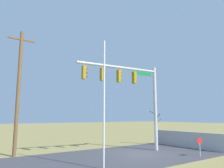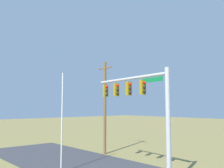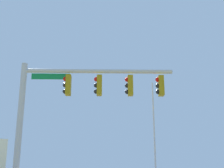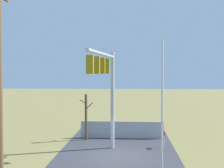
{
  "view_description": "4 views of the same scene",
  "coord_description": "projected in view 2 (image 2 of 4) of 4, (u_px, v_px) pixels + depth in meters",
  "views": [
    {
      "loc": [
        -11.19,
        -12.19,
        2.73
      ],
      "look_at": [
        -2.04,
        0.65,
        5.13
      ],
      "focal_mm": 34.37,
      "sensor_mm": 36.0,
      "label": 1
    },
    {
      "loc": [
        10.63,
        -11.47,
        4.61
      ],
      "look_at": [
        -2.17,
        0.09,
        6.19
      ],
      "focal_mm": 39.1,
      "sensor_mm": 36.0,
      "label": 2
    },
    {
      "loc": [
        -0.02,
        13.89,
        2.25
      ],
      "look_at": [
        -1.93,
        0.24,
        6.11
      ],
      "focal_mm": 46.63,
      "sensor_mm": 36.0,
      "label": 3
    },
    {
      "loc": [
        -19.24,
        -0.91,
        5.45
      ],
      "look_at": [
        -1.45,
        0.23,
        4.76
      ],
      "focal_mm": 48.5,
      "sensor_mm": 36.0,
      "label": 4
    }
  ],
  "objects": [
    {
      "name": "flagpole",
      "position": [
        62.0,
        122.0,
        17.31
      ],
      "size": [
        0.1,
        0.1,
        7.02
      ],
      "primitive_type": "cylinder",
      "color": "silver",
      "rests_on": "ground_plane"
    },
    {
      "name": "utility_pole",
      "position": [
        105.0,
        106.0,
        24.1
      ],
      "size": [
        1.9,
        0.26,
        9.05
      ],
      "color": "brown",
      "rests_on": "ground_plane"
    },
    {
      "name": "signal_mast",
      "position": [
        141.0,
        100.0,
        15.99
      ],
      "size": [
        7.12,
        1.07,
        6.9
      ],
      "color": "#B2B5BA",
      "rests_on": "ground_plane"
    }
  ]
}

